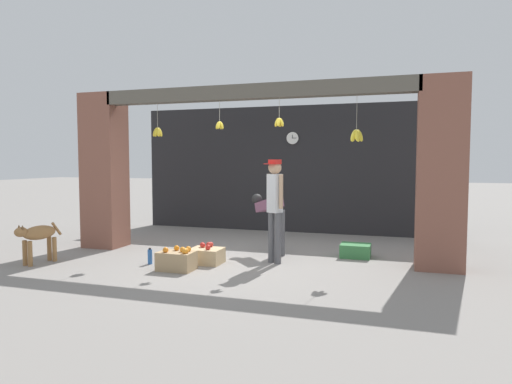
% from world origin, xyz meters
% --- Properties ---
extents(ground_plane, '(60.00, 60.00, 0.00)m').
position_xyz_m(ground_plane, '(0.00, 0.00, 0.00)').
color(ground_plane, gray).
extents(shop_back_wall, '(7.26, 0.12, 2.90)m').
position_xyz_m(shop_back_wall, '(0.00, 3.17, 1.45)').
color(shop_back_wall, '#232326').
rests_on(shop_back_wall, ground_plane).
extents(shop_pillar_left, '(0.70, 0.60, 2.90)m').
position_xyz_m(shop_pillar_left, '(-2.98, 0.30, 1.45)').
color(shop_pillar_left, brown).
rests_on(shop_pillar_left, ground_plane).
extents(shop_pillar_right, '(0.70, 0.60, 2.90)m').
position_xyz_m(shop_pillar_right, '(2.98, 0.30, 1.45)').
color(shop_pillar_right, brown).
rests_on(shop_pillar_right, ground_plane).
extents(storefront_awning, '(5.36, 0.30, 0.97)m').
position_xyz_m(storefront_awning, '(0.00, 0.12, 2.75)').
color(storefront_awning, '#5B564C').
extents(dog, '(0.34, 0.81, 0.66)m').
position_xyz_m(dog, '(-3.09, -1.30, 0.45)').
color(dog, '#9E7042').
rests_on(dog, ground_plane).
extents(shopkeeper, '(0.31, 0.31, 1.67)m').
position_xyz_m(shopkeeper, '(0.49, -0.09, 0.98)').
color(shopkeeper, '#56565B').
rests_on(shopkeeper, ground_plane).
extents(worker_stooping, '(0.71, 0.59, 1.04)m').
position_xyz_m(worker_stooping, '(0.24, 0.57, 0.69)').
color(worker_stooping, '#56565B').
rests_on(worker_stooping, ground_plane).
extents(fruit_crate_oranges, '(0.54, 0.37, 0.36)m').
position_xyz_m(fruit_crate_oranges, '(-0.78, -1.01, 0.15)').
color(fruit_crate_oranges, tan).
rests_on(fruit_crate_oranges, ground_plane).
extents(fruit_crate_apples, '(0.50, 0.41, 0.32)m').
position_xyz_m(fruit_crate_apples, '(-0.54, -0.45, 0.13)').
color(fruit_crate_apples, tan).
rests_on(fruit_crate_apples, ground_plane).
extents(produce_box_green, '(0.50, 0.41, 0.23)m').
position_xyz_m(produce_box_green, '(1.69, 0.76, 0.11)').
color(produce_box_green, '#387A42').
rests_on(produce_box_green, ground_plane).
extents(water_bottle, '(0.07, 0.07, 0.26)m').
position_xyz_m(water_bottle, '(-1.38, -0.77, 0.12)').
color(water_bottle, '#2D60AD').
rests_on(water_bottle, ground_plane).
extents(wall_clock, '(0.29, 0.03, 0.29)m').
position_xyz_m(wall_clock, '(0.03, 3.10, 2.16)').
color(wall_clock, black).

